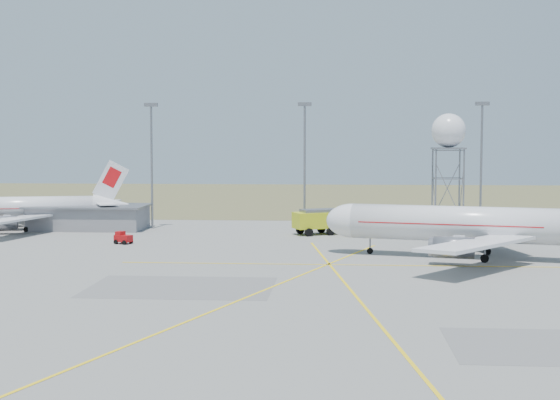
# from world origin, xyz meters

# --- Properties ---
(ground) EXTENTS (400.00, 400.00, 0.00)m
(ground) POSITION_xyz_m (0.00, 0.00, 0.00)
(ground) COLOR gray
(ground) RESTS_ON ground
(grass_strip) EXTENTS (400.00, 120.00, 0.03)m
(grass_strip) POSITION_xyz_m (0.00, 140.00, 0.01)
(grass_strip) COLOR #545A31
(grass_strip) RESTS_ON ground
(building_grey) EXTENTS (19.00, 10.00, 3.90)m
(building_grey) POSITION_xyz_m (-45.00, 64.00, 1.97)
(building_grey) COLOR gray
(building_grey) RESTS_ON ground
(mast_a) EXTENTS (2.20, 0.50, 20.50)m
(mast_a) POSITION_xyz_m (-35.00, 66.00, 12.07)
(mast_a) COLOR slate
(mast_a) RESTS_ON ground
(mast_b) EXTENTS (2.20, 0.50, 20.50)m
(mast_b) POSITION_xyz_m (-10.00, 66.00, 12.07)
(mast_b) COLOR slate
(mast_b) RESTS_ON ground
(mast_c) EXTENTS (2.20, 0.50, 20.50)m
(mast_c) POSITION_xyz_m (18.00, 66.00, 12.07)
(mast_c) COLOR slate
(mast_c) RESTS_ON ground
(airliner_main) EXTENTS (38.50, 36.74, 13.20)m
(airliner_main) POSITION_xyz_m (11.79, 36.28, 4.05)
(airliner_main) COLOR silver
(airliner_main) RESTS_ON ground
(airliner_far) EXTENTS (32.84, 31.30, 11.27)m
(airliner_far) POSITION_xyz_m (-55.61, 61.87, 3.45)
(airliner_far) COLOR silver
(airliner_far) RESTS_ON ground
(radar_tower) EXTENTS (5.08, 5.08, 18.41)m
(radar_tower) POSITION_xyz_m (11.73, 58.36, 10.33)
(radar_tower) COLOR slate
(radar_tower) RESTS_ON ground
(fire_truck) EXTENTS (10.51, 7.29, 4.02)m
(fire_truck) POSITION_xyz_m (-6.20, 60.12, 1.93)
(fire_truck) COLOR #BCC617
(fire_truck) RESTS_ON ground
(baggage_tug) EXTENTS (2.63, 2.44, 1.75)m
(baggage_tug) POSITION_xyz_m (-34.48, 46.47, 0.66)
(baggage_tug) COLOR #A70B0E
(baggage_tug) RESTS_ON ground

